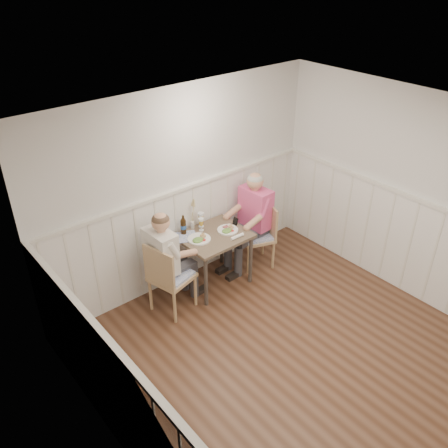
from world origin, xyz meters
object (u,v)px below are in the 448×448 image
at_px(chair_left, 168,276).
at_px(beer_bottle, 183,226).
at_px(diner_cream, 165,268).
at_px(dining_table, 214,242).
at_px(grass_vase, 192,215).
at_px(chair_right, 260,233).
at_px(man_in_pink, 253,226).

bearing_deg(chair_left, beer_bottle, 35.98).
distance_m(chair_left, diner_cream, 0.12).
xyz_separation_m(dining_table, grass_vase, (-0.11, 0.31, 0.30)).
distance_m(chair_right, man_in_pink, 0.14).
height_order(man_in_pink, grass_vase, man_in_pink).
bearing_deg(beer_bottle, grass_vase, 14.21).
relative_size(beer_bottle, grass_vase, 0.61).
bearing_deg(man_in_pink, chair_left, -175.00).
relative_size(chair_left, diner_cream, 0.72).
xyz_separation_m(man_in_pink, diner_cream, (-1.46, -0.02, -0.02)).
relative_size(man_in_pink, diner_cream, 1.04).
bearing_deg(man_in_pink, grass_vase, 161.91).
bearing_deg(beer_bottle, chair_left, -144.02).
xyz_separation_m(man_in_pink, beer_bottle, (-1.00, 0.23, 0.28)).
bearing_deg(diner_cream, chair_left, -103.80).
distance_m(dining_table, chair_right, 0.79).
height_order(chair_left, grass_vase, grass_vase).
bearing_deg(man_in_pink, chair_right, -59.93).
relative_size(dining_table, chair_left, 0.87).
height_order(chair_left, diner_cream, diner_cream).
bearing_deg(man_in_pink, beer_bottle, 167.21).
bearing_deg(beer_bottle, dining_table, -43.50).
bearing_deg(dining_table, beer_bottle, 136.50).
distance_m(man_in_pink, beer_bottle, 1.06).
bearing_deg(dining_table, man_in_pink, 3.23).
bearing_deg(chair_right, beer_bottle, 162.97).
distance_m(diner_cream, grass_vase, 0.80).
relative_size(chair_left, grass_vase, 2.22).
distance_m(beer_bottle, grass_vase, 0.19).
relative_size(chair_right, beer_bottle, 3.48).
height_order(chair_right, man_in_pink, man_in_pink).
bearing_deg(chair_right, grass_vase, 157.46).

